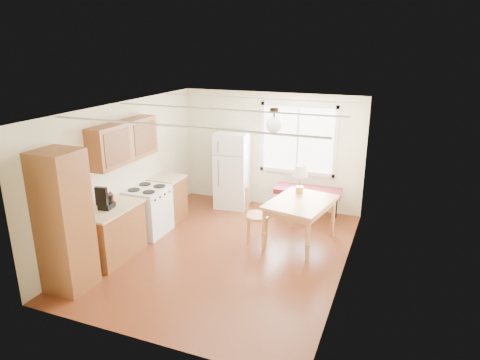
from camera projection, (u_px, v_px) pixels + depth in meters
The scene contains 11 objects.
room_shell at pixel (225, 184), 7.07m from camera, with size 4.60×5.60×2.62m.
kitchen_run at pixel (117, 206), 7.24m from camera, with size 0.65×3.40×2.20m.
window_unit at pixel (298, 139), 8.96m from camera, with size 1.64×0.05×1.51m.
pendant_light at pixel (274, 124), 6.88m from camera, with size 0.26×0.26×0.40m.
refrigerator at pixel (232, 170), 9.33m from camera, with size 0.76×0.76×1.67m.
bench at pixel (308, 191), 8.80m from camera, with size 1.39×0.59×0.63m.
dining_table at pixel (300, 206), 7.61m from camera, with size 1.19×1.45×0.81m.
chair at pixel (252, 208), 7.73m from camera, with size 0.51×0.50×1.08m.
table_lamp at pixel (300, 173), 7.87m from camera, with size 0.30×0.30×0.53m.
coffee_maker at pixel (105, 200), 6.93m from camera, with size 0.23×0.28×0.40m.
kettle at pixel (111, 198), 7.21m from camera, with size 0.11×0.11×0.20m.
Camera 1 is at (2.70, -6.14, 3.49)m, focal length 32.00 mm.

